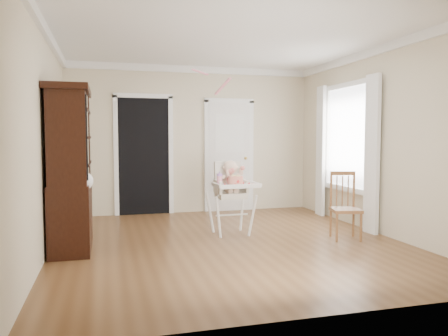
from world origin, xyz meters
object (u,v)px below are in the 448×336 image
object	(u,v)px
high_chair	(231,189)
dining_chair	(345,208)
cake	(236,180)
china_cabinet	(71,169)
sippy_cup	(220,179)

from	to	relation	value
high_chair	dining_chair	bearing A→B (deg)	-26.59
cake	china_cabinet	xyz separation A→B (m)	(-2.14, -0.03, 0.20)
high_chair	china_cabinet	bearing A→B (deg)	-173.99
cake	china_cabinet	size ratio (longest dim) A/B	0.14
dining_chair	high_chair	bearing A→B (deg)	169.20
high_chair	china_cabinet	world-z (taller)	china_cabinet
high_chair	cake	distance (m)	0.29
sippy_cup	china_cabinet	bearing A→B (deg)	-175.00
sippy_cup	dining_chair	bearing A→B (deg)	-19.09
cake	sippy_cup	bearing A→B (deg)	144.79
high_chair	dining_chair	world-z (taller)	high_chair
high_chair	sippy_cup	xyz separation A→B (m)	(-0.20, -0.11, 0.16)
china_cabinet	dining_chair	distance (m)	3.65
dining_chair	china_cabinet	bearing A→B (deg)	-171.93
china_cabinet	dining_chair	world-z (taller)	china_cabinet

